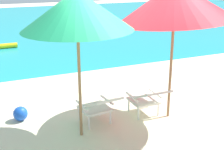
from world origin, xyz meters
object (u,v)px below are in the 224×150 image
(lounge_chair_right, at_px, (148,98))
(beach_umbrella_right, at_px, (175,2))
(beach_umbrella_left, at_px, (77,10))
(beach_ball, at_px, (20,114))
(lounge_chair_left, at_px, (99,106))

(lounge_chair_right, xyz_separation_m, beach_umbrella_right, (0.39, -0.13, 1.80))
(beach_umbrella_left, height_order, beach_ball, beach_umbrella_left)
(beach_umbrella_left, bearing_deg, lounge_chair_right, 5.58)
(lounge_chair_left, xyz_separation_m, lounge_chair_right, (1.00, -0.05, 0.00))
(beach_umbrella_right, bearing_deg, lounge_chair_right, 162.24)
(lounge_chair_right, distance_m, beach_umbrella_left, 2.24)
(lounge_chair_left, bearing_deg, beach_umbrella_left, -155.71)
(beach_umbrella_right, xyz_separation_m, beach_ball, (-2.68, 0.99, -2.07))
(lounge_chair_right, distance_m, beach_umbrella_right, 1.85)
(beach_umbrella_right, bearing_deg, beach_umbrella_left, -179.64)
(lounge_chair_left, height_order, beach_umbrella_left, beach_umbrella_left)
(lounge_chair_left, distance_m, beach_umbrella_left, 1.80)
(beach_umbrella_left, height_order, beach_umbrella_right, beach_umbrella_right)
(beach_umbrella_left, relative_size, beach_ball, 8.89)
(beach_umbrella_right, bearing_deg, lounge_chair_left, 172.99)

